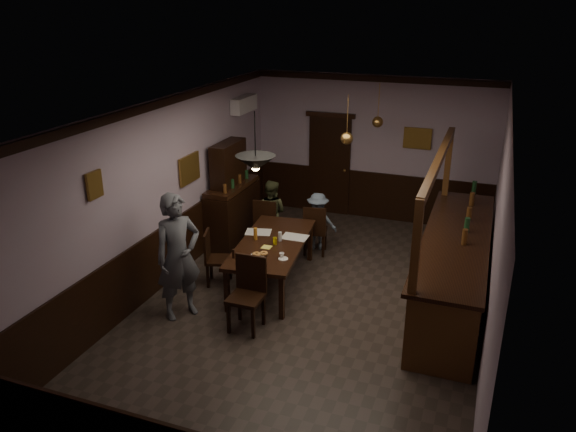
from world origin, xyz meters
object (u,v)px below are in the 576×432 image
at_px(chair_far_left, 267,222).
at_px(person_standing, 178,257).
at_px(coffee_cup, 282,255).
at_px(dining_table, 272,246).
at_px(soda_can, 275,241).
at_px(person_seated_right, 318,221).
at_px(sideboard, 232,202).
at_px(pendant_iron, 256,163).
at_px(chair_far_right, 315,228).
at_px(pendant_brass_mid, 347,139).
at_px(bar_counter, 454,267).
at_px(person_seated_left, 271,213).
at_px(pendant_brass_far, 378,122).
at_px(chair_side, 214,255).
at_px(chair_near, 248,290).

relative_size(chair_far_left, person_standing, 0.53).
bearing_deg(coffee_cup, dining_table, 118.88).
relative_size(person_standing, soda_can, 15.80).
distance_m(person_standing, person_seated_right, 3.20).
bearing_deg(sideboard, pendant_iron, -56.13).
height_order(chair_far_right, pendant_brass_mid, pendant_brass_mid).
relative_size(sideboard, bar_counter, 0.47).
bearing_deg(bar_counter, person_seated_right, 155.45).
bearing_deg(person_seated_left, pendant_brass_mid, 161.38).
height_order(person_seated_left, sideboard, sideboard).
height_order(person_standing, person_seated_right, person_standing).
bearing_deg(person_standing, pendant_brass_far, 5.70).
height_order(chair_far_right, pendant_brass_far, pendant_brass_far).
bearing_deg(person_standing, pendant_iron, -26.47).
bearing_deg(bar_counter, pendant_brass_mid, 163.77).
distance_m(chair_far_right, person_seated_left, 0.95).
bearing_deg(chair_side, chair_far_right, -54.28).
relative_size(chair_far_right, coffee_cup, 11.88).
bearing_deg(dining_table, sideboard, 134.51).
bearing_deg(dining_table, bar_counter, 8.73).
relative_size(chair_side, coffee_cup, 11.48).
bearing_deg(chair_far_right, person_standing, 55.27).
distance_m(chair_far_right, coffee_cup, 1.85).
height_order(soda_can, pendant_iron, pendant_iron).
height_order(sideboard, pendant_iron, pendant_iron).
xyz_separation_m(person_seated_right, pendant_iron, (-0.18, -2.39, 1.73)).
height_order(chair_side, pendant_brass_mid, pendant_brass_mid).
bearing_deg(pendant_iron, dining_table, 96.56).
relative_size(soda_can, pendant_brass_far, 0.15).
height_order(soda_can, pendant_brass_far, pendant_brass_far).
bearing_deg(chair_far_left, pendant_brass_mid, 166.17).
bearing_deg(person_standing, person_seated_left, 28.24).
relative_size(person_standing, person_seated_left, 1.50).
relative_size(chair_far_left, chair_near, 0.94).
bearing_deg(soda_can, chair_near, -86.33).
bearing_deg(pendant_brass_far, coffee_cup, -104.44).
distance_m(person_seated_right, pendant_brass_mid, 1.96).
distance_m(chair_far_right, chair_near, 2.62).
xyz_separation_m(chair_near, pendant_iron, (-0.07, 0.51, 1.70)).
height_order(person_seated_left, pendant_brass_far, pendant_brass_far).
height_order(dining_table, chair_side, chair_side).
xyz_separation_m(coffee_cup, pendant_iron, (-0.27, -0.29, 1.48)).
height_order(person_standing, coffee_cup, person_standing).
bearing_deg(pendant_brass_mid, sideboard, 169.32).
relative_size(person_seated_right, soda_can, 9.10).
relative_size(dining_table, pendant_iron, 2.77).
relative_size(chair_far_right, person_standing, 0.50).
height_order(pendant_brass_mid, pendant_brass_far, same).
xyz_separation_m(coffee_cup, pendant_brass_far, (0.75, 2.93, 1.50)).
bearing_deg(sideboard, person_seated_left, 5.22).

